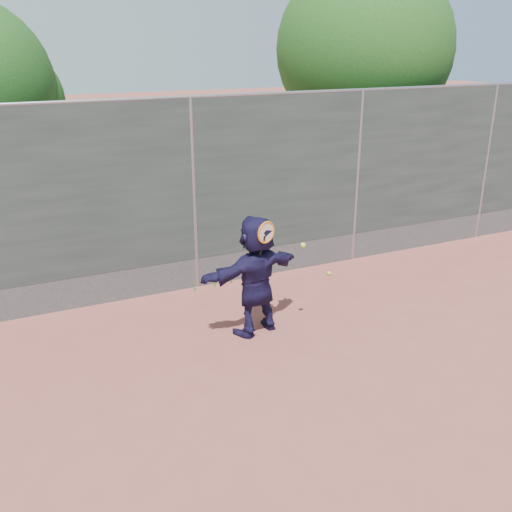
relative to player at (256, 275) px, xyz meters
name	(u,v)px	position (x,y,z in m)	size (l,w,h in m)	color
ground	(301,402)	(-0.24, -1.73, -0.83)	(80.00, 80.00, 0.00)	#9E4C42
player	(256,275)	(0.00, 0.00, 0.00)	(1.54, 0.49, 1.66)	#191539
ball_ground	(329,273)	(1.97, 1.28, -0.80)	(0.07, 0.07, 0.07)	#BEEE34
fence	(194,192)	(-0.24, 1.77, 0.75)	(20.00, 0.06, 3.03)	#38423D
swing_action	(270,235)	(0.10, -0.20, 0.62)	(0.71, 0.15, 0.51)	orange
tree_right	(370,54)	(4.45, 4.02, 2.66)	(3.78, 3.60, 5.39)	#382314
weed_clump	(217,278)	(0.06, 1.66, -0.70)	(0.68, 0.07, 0.30)	#387226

